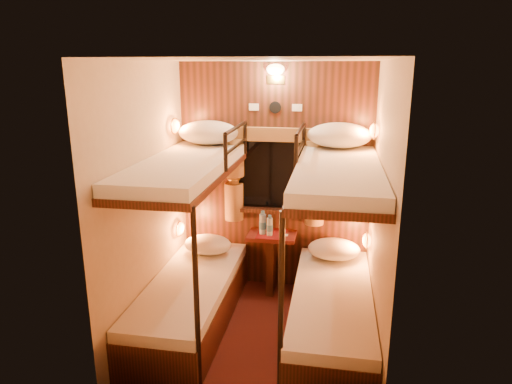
% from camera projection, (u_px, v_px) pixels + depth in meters
% --- Properties ---
extents(floor, '(2.10, 2.10, 0.00)m').
position_uv_depth(floor, '(258.00, 333.00, 4.15)').
color(floor, '#3E1111').
rests_on(floor, ground).
extents(ceiling, '(2.10, 2.10, 0.00)m').
position_uv_depth(ceiling, '(258.00, 60.00, 3.52)').
color(ceiling, silver).
rests_on(ceiling, wall_back).
extents(wall_back, '(2.40, 0.00, 2.40)m').
position_uv_depth(wall_back, '(275.00, 179.00, 4.83)').
color(wall_back, '#C6B293').
rests_on(wall_back, floor).
extents(wall_front, '(2.40, 0.00, 2.40)m').
position_uv_depth(wall_front, '(230.00, 257.00, 2.84)').
color(wall_front, '#C6B293').
rests_on(wall_front, floor).
extents(wall_left, '(0.00, 2.40, 2.40)m').
position_uv_depth(wall_left, '(146.00, 202.00, 4.00)').
color(wall_left, '#C6B293').
rests_on(wall_left, floor).
extents(wall_right, '(0.00, 2.40, 2.40)m').
position_uv_depth(wall_right, '(381.00, 214.00, 3.67)').
color(wall_right, '#C6B293').
rests_on(wall_right, floor).
extents(back_panel, '(2.00, 0.03, 2.40)m').
position_uv_depth(back_panel, '(275.00, 179.00, 4.82)').
color(back_panel, black).
rests_on(back_panel, floor).
extents(bunk_left, '(0.72, 1.90, 1.82)m').
position_uv_depth(bunk_left, '(190.00, 269.00, 4.18)').
color(bunk_left, black).
rests_on(bunk_left, floor).
extents(bunk_right, '(0.72, 1.90, 1.82)m').
position_uv_depth(bunk_right, '(333.00, 280.00, 3.96)').
color(bunk_right, black).
rests_on(bunk_right, floor).
extents(window, '(1.00, 0.12, 0.79)m').
position_uv_depth(window, '(274.00, 181.00, 4.79)').
color(window, black).
rests_on(window, back_panel).
extents(curtains, '(1.10, 0.22, 1.00)m').
position_uv_depth(curtains, '(274.00, 175.00, 4.74)').
color(curtains, brown).
rests_on(curtains, back_panel).
extents(back_fixtures, '(0.54, 0.09, 0.48)m').
position_uv_depth(back_fixtures, '(275.00, 77.00, 4.51)').
color(back_fixtures, black).
rests_on(back_fixtures, back_panel).
extents(reading_lamps, '(2.00, 0.20, 1.25)m').
position_uv_depth(reading_lamps, '(270.00, 183.00, 4.49)').
color(reading_lamps, orange).
rests_on(reading_lamps, wall_left).
extents(table, '(0.50, 0.34, 0.66)m').
position_uv_depth(table, '(272.00, 255.00, 4.85)').
color(table, '#4F1212').
rests_on(table, floor).
extents(bottle_left, '(0.07, 0.07, 0.26)m').
position_uv_depth(bottle_left, '(263.00, 224.00, 4.76)').
color(bottle_left, '#99BFE5').
rests_on(bottle_left, table).
extents(bottle_right, '(0.06, 0.06, 0.22)m').
position_uv_depth(bottle_right, '(270.00, 227.00, 4.72)').
color(bottle_right, '#99BFE5').
rests_on(bottle_right, table).
extents(sachet_a, '(0.08, 0.06, 0.01)m').
position_uv_depth(sachet_a, '(284.00, 235.00, 4.75)').
color(sachet_a, silver).
rests_on(sachet_a, table).
extents(sachet_b, '(0.07, 0.05, 0.00)m').
position_uv_depth(sachet_b, '(279.00, 232.00, 4.83)').
color(sachet_b, silver).
rests_on(sachet_b, table).
extents(pillow_lower_left, '(0.50, 0.36, 0.20)m').
position_uv_depth(pillow_lower_left, '(208.00, 244.00, 4.76)').
color(pillow_lower_left, silver).
rests_on(pillow_lower_left, bunk_left).
extents(pillow_lower_right, '(0.53, 0.38, 0.21)m').
position_uv_depth(pillow_lower_right, '(334.00, 249.00, 4.62)').
color(pillow_lower_right, silver).
rests_on(pillow_lower_right, bunk_right).
extents(pillow_upper_left, '(0.61, 0.43, 0.24)m').
position_uv_depth(pillow_upper_left, '(208.00, 132.00, 4.58)').
color(pillow_upper_left, silver).
rests_on(pillow_upper_left, bunk_left).
extents(pillow_upper_right, '(0.62, 0.44, 0.24)m').
position_uv_depth(pillow_upper_right, '(339.00, 135.00, 4.39)').
color(pillow_upper_right, silver).
rests_on(pillow_upper_right, bunk_right).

